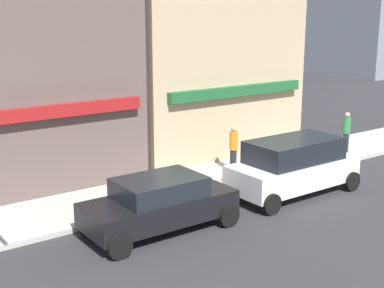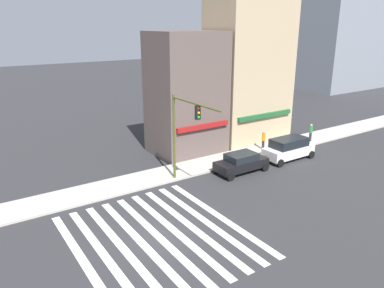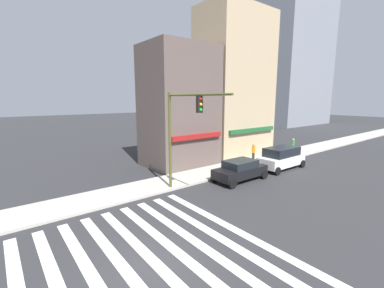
{
  "view_description": "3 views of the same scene",
  "coord_description": "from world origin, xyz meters",
  "px_view_note": "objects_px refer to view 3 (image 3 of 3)",
  "views": [
    {
      "loc": [
        2.51,
        -7.36,
        6.09
      ],
      "look_at": [
        12.23,
        6.0,
        2.0
      ],
      "focal_mm": 50.0,
      "sensor_mm": 36.0,
      "label": 1
    },
    {
      "loc": [
        -8.62,
        -16.41,
        11.42
      ],
      "look_at": [
        4.95,
        4.0,
        3.5
      ],
      "focal_mm": 35.0,
      "sensor_mm": 36.0,
      "label": 2
    },
    {
      "loc": [
        -4.33,
        -7.86,
        6.17
      ],
      "look_at": [
        4.95,
        4.0,
        3.5
      ],
      "focal_mm": 24.0,
      "sensor_mm": 36.0,
      "label": 3
    }
  ],
  "objects_px": {
    "sedan_black": "(240,170)",
    "suv_white": "(281,157)",
    "pedestrian_green_top": "(293,146)",
    "pedestrian_orange_vest": "(253,152)",
    "traffic_signal": "(181,125)"
  },
  "relations": [
    {
      "from": "suv_white",
      "to": "pedestrian_green_top",
      "type": "distance_m",
      "value": 5.98
    },
    {
      "from": "traffic_signal",
      "to": "suv_white",
      "type": "xyz_separation_m",
      "value": [
        10.6,
        -0.38,
        -3.51
      ]
    },
    {
      "from": "sedan_black",
      "to": "suv_white",
      "type": "relative_size",
      "value": 0.94
    },
    {
      "from": "pedestrian_orange_vest",
      "to": "suv_white",
      "type": "bearing_deg",
      "value": -72.85
    },
    {
      "from": "sedan_black",
      "to": "suv_white",
      "type": "height_order",
      "value": "suv_white"
    },
    {
      "from": "pedestrian_green_top",
      "to": "pedestrian_orange_vest",
      "type": "relative_size",
      "value": 1.0
    },
    {
      "from": "traffic_signal",
      "to": "pedestrian_orange_vest",
      "type": "relative_size",
      "value": 3.72
    },
    {
      "from": "suv_white",
      "to": "pedestrian_orange_vest",
      "type": "bearing_deg",
      "value": 93.97
    },
    {
      "from": "sedan_black",
      "to": "pedestrian_orange_vest",
      "type": "distance_m",
      "value": 5.98
    },
    {
      "from": "traffic_signal",
      "to": "suv_white",
      "type": "height_order",
      "value": "traffic_signal"
    },
    {
      "from": "traffic_signal",
      "to": "suv_white",
      "type": "bearing_deg",
      "value": -2.08
    },
    {
      "from": "pedestrian_green_top",
      "to": "suv_white",
      "type": "bearing_deg",
      "value": 171.83
    },
    {
      "from": "suv_white",
      "to": "traffic_signal",
      "type": "bearing_deg",
      "value": 178.02
    },
    {
      "from": "sedan_black",
      "to": "pedestrian_orange_vest",
      "type": "relative_size",
      "value": 2.49
    },
    {
      "from": "suv_white",
      "to": "pedestrian_orange_vest",
      "type": "height_order",
      "value": "suv_white"
    }
  ]
}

